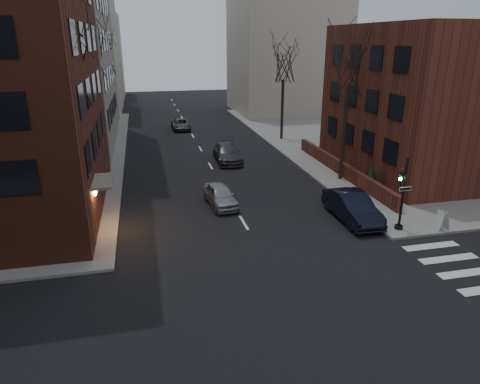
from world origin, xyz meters
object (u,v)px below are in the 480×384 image
at_px(tree_right_a, 349,69).
at_px(streetlamp_near, 100,124).
at_px(tree_left_a, 66,70).
at_px(car_lane_silver, 220,195).
at_px(tree_left_b, 89,53).
at_px(sandwich_board, 442,220).
at_px(tree_left_c, 103,58).
at_px(streetlamp_far, 114,92).
at_px(parked_sedan, 352,207).
at_px(car_lane_far, 181,124).
at_px(tree_right_b, 284,64).
at_px(evergreen_shrub, 371,177).
at_px(traffic_signal, 401,199).
at_px(car_lane_gray, 227,153).

height_order(tree_right_a, streetlamp_near, tree_right_a).
xyz_separation_m(tree_left_a, car_lane_silver, (8.00, 1.00, -7.81)).
xyz_separation_m(tree_left_b, sandwich_board, (19.07, -17.50, -8.25)).
distance_m(tree_left_b, tree_left_c, 14.03).
distance_m(tree_left_c, streetlamp_far, 4.33).
relative_size(parked_sedan, car_lane_far, 1.13).
bearing_deg(car_lane_silver, tree_right_a, 11.53).
xyz_separation_m(tree_right_b, evergreen_shrub, (0.90, -16.84, -6.50)).
relative_size(tree_right_b, streetlamp_far, 1.46).
bearing_deg(tree_left_c, car_lane_silver, -72.26).
xyz_separation_m(traffic_signal, streetlamp_near, (-16.14, 13.01, 2.33)).
distance_m(tree_right_a, parked_sedan, 10.38).
relative_size(tree_left_b, tree_right_b, 1.18).
xyz_separation_m(tree_left_c, parked_sedan, (15.00, -28.99, -7.22)).
bearing_deg(car_lane_gray, streetlamp_near, -161.46).
relative_size(tree_left_a, tree_left_c, 1.06).
height_order(traffic_signal, tree_right_a, tree_right_a).
distance_m(tree_left_a, tree_right_b, 25.19).
bearing_deg(streetlamp_far, parked_sedan, -65.08).
bearing_deg(tree_right_a, car_lane_gray, 135.44).
bearing_deg(streetlamp_near, streetlamp_far, 90.00).
bearing_deg(streetlamp_far, tree_right_a, -54.69).
xyz_separation_m(traffic_signal, car_lane_far, (-8.86, 30.77, -1.30)).
bearing_deg(tree_left_c, tree_left_a, -90.00).
xyz_separation_m(tree_right_a, car_lane_gray, (-7.14, 7.03, -7.30)).
relative_size(parked_sedan, evergreen_shrub, 2.64).
xyz_separation_m(streetlamp_far, sandwich_board, (18.47, -33.50, -3.57)).
bearing_deg(evergreen_shrub, tree_right_b, 93.06).
relative_size(parked_sedan, car_lane_silver, 1.27).
xyz_separation_m(traffic_signal, evergreen_shrub, (1.76, 6.17, -0.83)).
distance_m(streetlamp_far, parked_sedan, 34.34).
bearing_deg(parked_sedan, car_lane_far, 103.90).
height_order(tree_right_b, car_lane_far, tree_right_b).
xyz_separation_m(tree_left_c, car_lane_far, (7.88, -0.23, -7.42)).
relative_size(tree_right_b, car_lane_silver, 2.37).
height_order(tree_right_a, car_lane_far, tree_right_a).
height_order(streetlamp_far, car_lane_far, streetlamp_far).
distance_m(tree_right_b, evergreen_shrub, 18.07).
xyz_separation_m(streetlamp_near, evergreen_shrub, (17.90, -6.84, -3.16)).
bearing_deg(tree_left_b, tree_right_a, -24.44).
bearing_deg(tree_left_a, tree_right_a, 12.80).
distance_m(tree_left_c, car_lane_far, 10.83).
xyz_separation_m(tree_left_a, sandwich_board, (19.07, -5.50, -7.80)).
height_order(tree_right_a, parked_sedan, tree_right_a).
xyz_separation_m(car_lane_silver, car_lane_gray, (2.46, 10.04, 0.07)).
xyz_separation_m(tree_left_a, car_lane_far, (7.88, 25.77, -7.86)).
bearing_deg(traffic_signal, evergreen_shrub, 74.04).
distance_m(car_lane_silver, sandwich_board, 12.84).
xyz_separation_m(tree_left_b, tree_right_b, (17.60, 6.00, -1.33)).
height_order(tree_left_c, streetlamp_near, tree_left_c).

